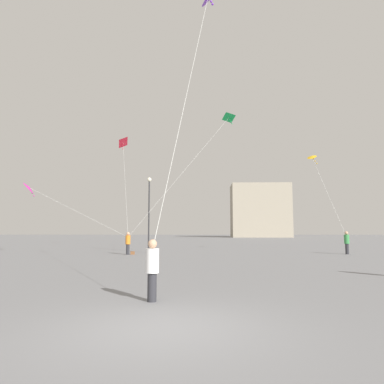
# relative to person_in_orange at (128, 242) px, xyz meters

# --- Properties ---
(ground_plane) EXTENTS (300.00, 300.00, 0.00)m
(ground_plane) POSITION_rel_person_in_orange_xyz_m (4.77, -20.29, -0.93)
(ground_plane) COLOR slate
(person_in_orange) EXTENTS (0.37, 0.37, 1.70)m
(person_in_orange) POSITION_rel_person_in_orange_xyz_m (0.00, 0.00, 0.00)
(person_in_orange) COLOR #2D2D33
(person_in_orange) RESTS_ON ground_plane
(person_in_green) EXTENTS (0.38, 0.38, 1.74)m
(person_in_green) POSITION_rel_person_in_orange_xyz_m (16.75, 0.87, 0.03)
(person_in_green) COLOR #2D2D33
(person_in_green) RESTS_ON ground_plane
(person_in_white) EXTENTS (0.34, 0.34, 1.58)m
(person_in_white) POSITION_rel_person_in_orange_xyz_m (4.22, -17.79, -0.06)
(person_in_white) COLOR #2D2D33
(person_in_white) RESTS_ON ground_plane
(kite_crimson_delta) EXTENTS (3.80, 13.28, 10.91)m
(kite_crimson_delta) POSITION_rel_person_in_orange_xyz_m (-3.22, 12.14, 10.63)
(kite_crimson_delta) COLOR red
(kite_magenta_diamond) EXTENTS (8.77, 1.57, 4.41)m
(kite_magenta_diamond) POSITION_rel_person_in_orange_xyz_m (-8.15, 0.89, 4.26)
(kite_magenta_diamond) COLOR #D12899
(kite_emerald_delta) EXTENTS (8.57, 3.42, 10.49)m
(kite_emerald_delta) POSITION_rel_person_in_orange_xyz_m (7.75, 2.72, 10.22)
(kite_emerald_delta) COLOR green
(kite_amber_diamond) EXTENTS (2.45, 2.22, 6.92)m
(kite_amber_diamond) POSITION_rel_person_in_orange_xyz_m (14.88, 2.52, 6.93)
(kite_amber_diamond) COLOR yellow
(building_left_hall) EXTENTS (15.63, 10.37, 14.29)m
(building_left_hall) POSITION_rel_person_in_orange_xyz_m (21.77, 70.53, 6.22)
(building_left_hall) COLOR #A39984
(building_left_hall) RESTS_ON ground_plane
(lamppost_east) EXTENTS (0.36, 0.36, 6.23)m
(lamppost_east) POSITION_rel_person_in_orange_xyz_m (1.22, 2.42, 3.12)
(lamppost_east) COLOR #2D2D30
(lamppost_east) RESTS_ON ground_plane
(handbag_beside_flyer) EXTENTS (0.34, 0.21, 0.24)m
(handbag_beside_flyer) POSITION_rel_person_in_orange_xyz_m (0.35, 0.10, -0.81)
(handbag_beside_flyer) COLOR brown
(handbag_beside_flyer) RESTS_ON ground_plane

